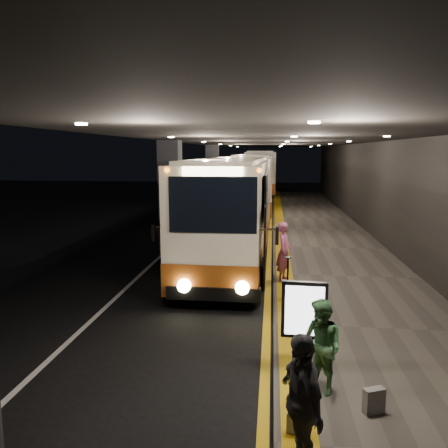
# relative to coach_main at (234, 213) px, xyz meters

# --- Properties ---
(ground) EXTENTS (90.00, 90.00, 0.00)m
(ground) POSITION_rel_coach_main_xyz_m (-1.03, -3.34, -1.74)
(ground) COLOR black
(lane_line_white) EXTENTS (0.12, 50.00, 0.01)m
(lane_line_white) POSITION_rel_coach_main_xyz_m (-2.83, 1.66, -1.74)
(lane_line_white) COLOR silver
(lane_line_white) RESTS_ON ground
(kerb_stripe_yellow) EXTENTS (0.18, 50.00, 0.01)m
(kerb_stripe_yellow) POSITION_rel_coach_main_xyz_m (1.32, 1.66, -1.74)
(kerb_stripe_yellow) COLOR gold
(kerb_stripe_yellow) RESTS_ON ground
(sidewalk) EXTENTS (4.50, 50.00, 0.15)m
(sidewalk) POSITION_rel_coach_main_xyz_m (3.72, 1.66, -1.67)
(sidewalk) COLOR #514C44
(sidewalk) RESTS_ON ground
(tactile_strip) EXTENTS (0.50, 50.00, 0.01)m
(tactile_strip) POSITION_rel_coach_main_xyz_m (1.82, 1.66, -1.59)
(tactile_strip) COLOR gold
(tactile_strip) RESTS_ON sidewalk
(terminal_wall) EXTENTS (0.10, 50.00, 6.00)m
(terminal_wall) POSITION_rel_coach_main_xyz_m (5.97, 1.66, 1.26)
(terminal_wall) COLOR black
(terminal_wall) RESTS_ON ground
(support_columns) EXTENTS (0.80, 24.80, 4.40)m
(support_columns) POSITION_rel_coach_main_xyz_m (-2.53, 0.66, 0.46)
(support_columns) COLOR black
(support_columns) RESTS_ON ground
(canopy) EXTENTS (9.00, 50.00, 0.40)m
(canopy) POSITION_rel_coach_main_xyz_m (1.47, 1.66, 2.86)
(canopy) COLOR black
(canopy) RESTS_ON support_columns
(coach_main) EXTENTS (2.62, 11.70, 3.63)m
(coach_main) POSITION_rel_coach_main_xyz_m (0.00, 0.00, 0.00)
(coach_main) COLOR beige
(coach_main) RESTS_ON ground
(coach_second) EXTENTS (2.58, 11.73, 3.68)m
(coach_second) POSITION_rel_coach_main_xyz_m (0.09, 13.50, 0.02)
(coach_second) COLOR beige
(coach_second) RESTS_ON ground
(coach_third) EXTENTS (3.13, 12.59, 3.93)m
(coach_third) POSITION_rel_coach_main_xyz_m (0.11, 26.38, 0.14)
(coach_third) COLOR beige
(coach_third) RESTS_ON ground
(passenger_boarding) EXTENTS (0.58, 0.73, 1.77)m
(passenger_boarding) POSITION_rel_coach_main_xyz_m (1.77, -3.12, -0.71)
(passenger_boarding) COLOR #B7557D
(passenger_boarding) RESTS_ON sidewalk
(passenger_waiting_green) EXTENTS (0.81, 0.86, 1.52)m
(passenger_waiting_green) POSITION_rel_coach_main_xyz_m (2.21, -9.24, -0.83)
(passenger_waiting_green) COLOR #47804E
(passenger_waiting_green) RESTS_ON sidewalk
(passenger_waiting_grey) EXTENTS (0.84, 1.14, 1.74)m
(passenger_waiting_grey) POSITION_rel_coach_main_xyz_m (1.77, -11.04, -0.72)
(passenger_waiting_grey) COLOR #454549
(passenger_waiting_grey) RESTS_ON sidewalk
(bag_polka) EXTENTS (0.34, 0.25, 0.38)m
(bag_polka) POSITION_rel_coach_main_xyz_m (2.94, -9.76, -1.40)
(bag_polka) COLOR black
(bag_polka) RESTS_ON sidewalk
(bag_plain) EXTENTS (0.27, 0.19, 0.30)m
(bag_plain) POSITION_rel_coach_main_xyz_m (1.77, -10.36, -1.44)
(bag_plain) COLOR #B3ADA8
(bag_plain) RESTS_ON sidewalk
(info_sign) EXTENTS (0.78, 0.16, 1.64)m
(info_sign) POSITION_rel_coach_main_xyz_m (1.97, -8.64, -0.49)
(info_sign) COLOR black
(info_sign) RESTS_ON sidewalk
(stanchion_post) EXTENTS (0.05, 0.05, 1.05)m
(stanchion_post) POSITION_rel_coach_main_xyz_m (1.85, -4.49, -1.07)
(stanchion_post) COLOR black
(stanchion_post) RESTS_ON sidewalk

